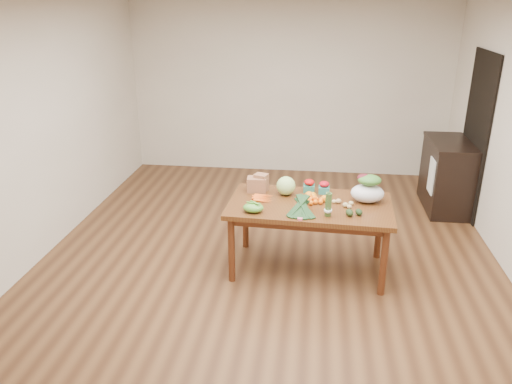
# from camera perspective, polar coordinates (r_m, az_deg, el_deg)

# --- Properties ---
(floor) EXTENTS (6.00, 6.00, 0.00)m
(floor) POSITION_cam_1_polar(r_m,az_deg,el_deg) (5.61, 1.51, -7.42)
(floor) COLOR brown
(floor) RESTS_ON ground
(room_walls) EXTENTS (5.02, 6.02, 2.70)m
(room_walls) POSITION_cam_1_polar(r_m,az_deg,el_deg) (5.10, 1.65, 5.98)
(room_walls) COLOR silver
(room_walls) RESTS_ON floor
(dining_table) EXTENTS (1.68, 0.99, 0.75)m
(dining_table) POSITION_cam_1_polar(r_m,az_deg,el_deg) (5.25, 6.04, -5.08)
(dining_table) COLOR #563414
(dining_table) RESTS_ON floor
(doorway_dark) EXTENTS (0.02, 1.00, 2.10)m
(doorway_dark) POSITION_cam_1_polar(r_m,az_deg,el_deg) (7.00, 23.77, 5.93)
(doorway_dark) COLOR black
(doorway_dark) RESTS_ON floor
(cabinet) EXTENTS (0.52, 1.02, 0.94)m
(cabinet) POSITION_cam_1_polar(r_m,az_deg,el_deg) (7.16, 20.92, 1.80)
(cabinet) COLOR black
(cabinet) RESTS_ON floor
(dish_towel) EXTENTS (0.02, 0.28, 0.45)m
(dish_towel) POSITION_cam_1_polar(r_m,az_deg,el_deg) (6.82, 19.40, 1.75)
(dish_towel) COLOR white
(dish_towel) RESTS_ON cabinet
(paper_bag) EXTENTS (0.28, 0.24, 0.19)m
(paper_bag) POSITION_cam_1_polar(r_m,az_deg,el_deg) (5.34, 0.08, 1.04)
(paper_bag) COLOR brown
(paper_bag) RESTS_ON dining_table
(cabbage) EXTENTS (0.20, 0.20, 0.20)m
(cabbage) POSITION_cam_1_polar(r_m,az_deg,el_deg) (5.26, 3.44, 0.71)
(cabbage) COLOR #B5DE80
(cabbage) RESTS_ON dining_table
(strawberry_basket_a) EXTENTS (0.12, 0.12, 0.11)m
(strawberry_basket_a) POSITION_cam_1_polar(r_m,az_deg,el_deg) (5.38, 6.08, 0.60)
(strawberry_basket_a) COLOR red
(strawberry_basket_a) RESTS_ON dining_table
(strawberry_basket_b) EXTENTS (0.12, 0.12, 0.10)m
(strawberry_basket_b) POSITION_cam_1_polar(r_m,az_deg,el_deg) (5.36, 7.78, 0.41)
(strawberry_basket_b) COLOR red
(strawberry_basket_b) RESTS_ON dining_table
(orange_a) EXTENTS (0.09, 0.09, 0.09)m
(orange_a) POSITION_cam_1_polar(r_m,az_deg,el_deg) (5.17, 6.08, -0.41)
(orange_a) COLOR #FDA20F
(orange_a) RESTS_ON dining_table
(orange_b) EXTENTS (0.08, 0.08, 0.08)m
(orange_b) POSITION_cam_1_polar(r_m,az_deg,el_deg) (5.18, 6.50, -0.45)
(orange_b) COLOR orange
(orange_b) RESTS_ON dining_table
(orange_c) EXTENTS (0.07, 0.07, 0.07)m
(orange_c) POSITION_cam_1_polar(r_m,az_deg,el_deg) (5.14, 7.82, -0.75)
(orange_c) COLOR orange
(orange_c) RESTS_ON dining_table
(mandarin_cluster) EXTENTS (0.19, 0.19, 0.08)m
(mandarin_cluster) POSITION_cam_1_polar(r_m,az_deg,el_deg) (5.10, 6.67, -0.80)
(mandarin_cluster) COLOR orange
(mandarin_cluster) RESTS_ON dining_table
(carrots) EXTENTS (0.23, 0.23, 0.03)m
(carrots) POSITION_cam_1_polar(r_m,az_deg,el_deg) (5.16, 0.81, -0.69)
(carrots) COLOR orange
(carrots) RESTS_ON dining_table
(snap_pea_bag) EXTENTS (0.20, 0.15, 0.09)m
(snap_pea_bag) POSITION_cam_1_polar(r_m,az_deg,el_deg) (4.85, -0.31, -1.80)
(snap_pea_bag) COLOR #5BA036
(snap_pea_bag) RESTS_ON dining_table
(kale_bunch) EXTENTS (0.34, 0.41, 0.16)m
(kale_bunch) POSITION_cam_1_polar(r_m,az_deg,el_deg) (4.77, 5.18, -1.82)
(kale_bunch) COLOR black
(kale_bunch) RESTS_ON dining_table
(asparagus_bundle) EXTENTS (0.09, 0.12, 0.26)m
(asparagus_bundle) POSITION_cam_1_polar(r_m,az_deg,el_deg) (4.77, 8.27, -1.41)
(asparagus_bundle) COLOR #4F863D
(asparagus_bundle) RESTS_ON dining_table
(potato_a) EXTENTS (0.05, 0.04, 0.04)m
(potato_a) POSITION_cam_1_polar(r_m,az_deg,el_deg) (5.12, 8.90, -1.07)
(potato_a) COLOR #CEC077
(potato_a) RESTS_ON dining_table
(potato_b) EXTENTS (0.06, 0.05, 0.05)m
(potato_b) POSITION_cam_1_polar(r_m,az_deg,el_deg) (5.04, 10.19, -1.46)
(potato_b) COLOR tan
(potato_b) RESTS_ON dining_table
(potato_c) EXTENTS (0.05, 0.05, 0.04)m
(potato_c) POSITION_cam_1_polar(r_m,az_deg,el_deg) (5.10, 10.80, -1.28)
(potato_c) COLOR tan
(potato_c) RESTS_ON dining_table
(potato_d) EXTENTS (0.06, 0.05, 0.05)m
(potato_d) POSITION_cam_1_polar(r_m,az_deg,el_deg) (5.12, 9.40, -1.03)
(potato_d) COLOR tan
(potato_d) RESTS_ON dining_table
(potato_e) EXTENTS (0.05, 0.04, 0.04)m
(potato_e) POSITION_cam_1_polar(r_m,az_deg,el_deg) (5.02, 10.61, -1.65)
(potato_e) COLOR #D9BA7D
(potato_e) RESTS_ON dining_table
(avocado_a) EXTENTS (0.09, 0.12, 0.07)m
(avocado_a) POSITION_cam_1_polar(r_m,az_deg,el_deg) (4.85, 10.63, -2.33)
(avocado_a) COLOR black
(avocado_a) RESTS_ON dining_table
(avocado_b) EXTENTS (0.09, 0.11, 0.06)m
(avocado_b) POSITION_cam_1_polar(r_m,az_deg,el_deg) (4.88, 11.68, -2.26)
(avocado_b) COLOR black
(avocado_b) RESTS_ON dining_table
(salad_bag) EXTENTS (0.35, 0.27, 0.26)m
(salad_bag) POSITION_cam_1_polar(r_m,az_deg,el_deg) (5.18, 12.64, 0.24)
(salad_bag) COLOR silver
(salad_bag) RESTS_ON dining_table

